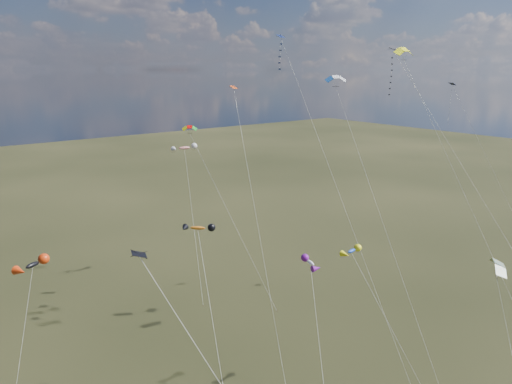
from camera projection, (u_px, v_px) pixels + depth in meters
diamond_black_high at (403, 90)px, 54.73m from camera, size 2.57×27.47×34.28m
diamond_navy_tall at (291, 80)px, 52.34m from camera, size 1.62×20.83×35.64m
diamond_black_mid at (216, 375)px, 24.89m from camera, size 8.96×11.82×22.35m
diamond_navy_right at (456, 116)px, 63.76m from camera, size 7.01×15.86×30.00m
diamond_orange_center at (248, 170)px, 53.44m from camera, size 7.32×19.23×29.80m
parafoil_yellow at (405, 51)px, 51.27m from camera, size 6.71×18.21×34.55m
parafoil_blue_white at (337, 78)px, 54.42m from camera, size 3.33×19.27×31.49m
parafoil_striped at (499, 263)px, 38.41m from camera, size 6.05×8.98×16.66m
parafoil_tricolor at (190, 129)px, 61.76m from camera, size 6.69×13.26×24.71m
novelty_black_orange at (32, 265)px, 45.60m from camera, size 6.52×7.98×13.45m
novelty_orange_black at (198, 229)px, 43.34m from camera, size 6.30×15.28×17.57m
novelty_white_purple at (311, 265)px, 38.09m from camera, size 7.14×11.73×16.47m
novelty_redwhite_stripe at (185, 148)px, 70.33m from camera, size 6.65×13.09×20.60m
novelty_blue_yellow at (352, 252)px, 45.24m from camera, size 4.10×9.45×14.72m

